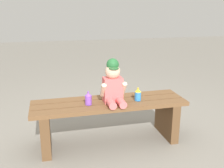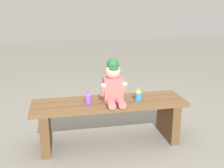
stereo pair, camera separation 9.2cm
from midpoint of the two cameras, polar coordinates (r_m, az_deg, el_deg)
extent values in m
plane|color=gray|center=(2.60, -1.60, -12.44)|extent=(16.00, 16.00, 0.00)
cube|color=brown|center=(2.31, -0.95, -5.35)|extent=(1.42, 0.12, 0.04)
cube|color=brown|center=(2.43, -1.68, -4.18)|extent=(1.42, 0.12, 0.04)
cube|color=brown|center=(2.56, -2.34, -3.11)|extent=(1.42, 0.12, 0.04)
cube|color=brown|center=(2.47, -15.35, -9.73)|extent=(0.08, 0.40, 0.38)
cube|color=brown|center=(2.69, 10.85, -7.20)|extent=(0.08, 0.40, 0.38)
cube|color=#E56666|center=(2.38, -0.96, -1.28)|extent=(0.17, 0.12, 0.23)
sphere|color=beige|center=(2.33, -0.98, 2.77)|extent=(0.14, 0.14, 0.14)
cylinder|color=#266633|center=(2.29, -0.77, 3.46)|extent=(0.09, 0.09, 0.01)
sphere|color=#266633|center=(2.32, -0.99, 4.24)|extent=(0.11, 0.11, 0.11)
cylinder|color=#F06B6B|center=(2.29, -1.38, -4.19)|extent=(0.07, 0.16, 0.07)
cylinder|color=#F06B6B|center=(2.30, 0.81, -4.00)|extent=(0.07, 0.16, 0.07)
cylinder|color=beige|center=(2.33, -3.05, -1.33)|extent=(0.04, 0.12, 0.14)
cylinder|color=beige|center=(2.37, 1.41, -1.00)|extent=(0.04, 0.12, 0.14)
cylinder|color=#8C4CCC|center=(2.35, -6.29, -3.51)|extent=(0.06, 0.06, 0.08)
cone|color=#8C4CCC|center=(2.33, -6.33, -2.25)|extent=(0.06, 0.06, 0.03)
cylinder|color=#8C4CCC|center=(2.32, -6.34, -1.83)|extent=(0.01, 0.01, 0.02)
cylinder|color=#338CE5|center=(2.44, 4.57, -2.63)|extent=(0.06, 0.06, 0.08)
cone|color=yellow|center=(2.43, 4.60, -1.41)|extent=(0.06, 0.06, 0.03)
cylinder|color=yellow|center=(2.42, 4.61, -1.01)|extent=(0.01, 0.01, 0.02)
camera|label=1|loc=(0.05, -91.13, -0.33)|focal=41.97mm
camera|label=2|loc=(0.05, 88.87, 0.33)|focal=41.97mm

